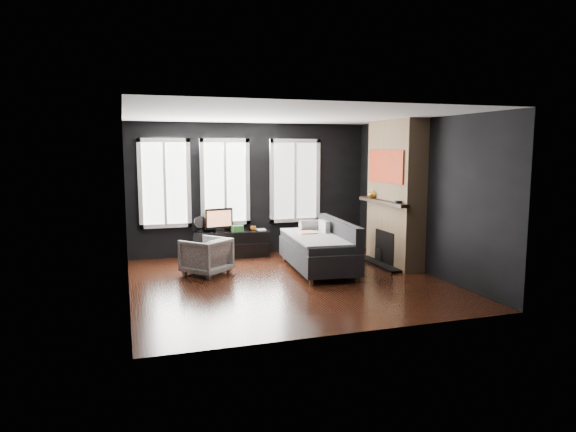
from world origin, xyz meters
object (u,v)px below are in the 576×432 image
object	(u,v)px
armchair	(206,254)
media_console	(231,244)
book	(257,224)
sofa	(318,245)
mantel_vase	(372,194)
monitor	(219,218)
mug	(253,228)

from	to	relation	value
armchair	media_console	bearing A→B (deg)	-158.32
media_console	armchair	bearing A→B (deg)	-111.29
armchair	book	bearing A→B (deg)	-173.98
sofa	mantel_vase	world-z (taller)	mantel_vase
media_console	monitor	size ratio (longest dim) A/B	2.56
mug	mantel_vase	distance (m)	2.48
armchair	mug	world-z (taller)	armchair
armchair	book	world-z (taller)	book
monitor	book	size ratio (longest dim) A/B	2.41
sofa	mug	distance (m)	1.77
media_console	mantel_vase	distance (m)	2.99
media_console	mantel_vase	world-z (taller)	mantel_vase
sofa	book	world-z (taller)	sofa
media_console	book	bearing A→B (deg)	1.43
monitor	mug	world-z (taller)	monitor
sofa	media_console	xyz separation A→B (m)	(-1.24, 1.64, -0.19)
mug	sofa	bearing A→B (deg)	-63.05
book	mantel_vase	distance (m)	2.41
armchair	sofa	bearing A→B (deg)	131.02
monitor	media_console	bearing A→B (deg)	-17.64
book	media_console	bearing A→B (deg)	174.67
sofa	mantel_vase	size ratio (longest dim) A/B	12.06
sofa	mug	bearing A→B (deg)	121.39
sofa	mantel_vase	bearing A→B (deg)	23.62
media_console	monitor	distance (m)	0.58
monitor	mug	distance (m)	0.72
mug	book	world-z (taller)	book
mug	book	bearing A→B (deg)	15.48
sofa	armchair	bearing A→B (deg)	175.73
armchair	monitor	size ratio (longest dim) A/B	1.20
sofa	monitor	distance (m)	2.26
sofa	mug	size ratio (longest dim) A/B	17.57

